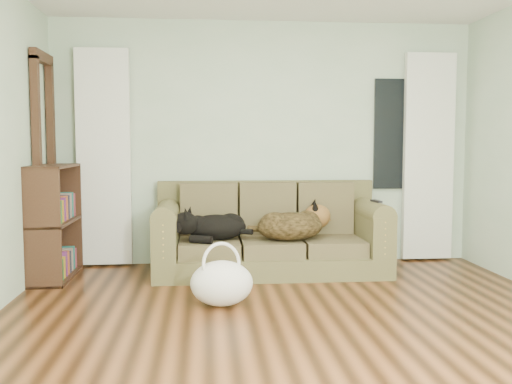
{
  "coord_description": "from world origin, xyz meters",
  "views": [
    {
      "loc": [
        -0.65,
        -3.66,
        1.3
      ],
      "look_at": [
        -0.18,
        1.6,
        0.85
      ],
      "focal_mm": 40.0,
      "sensor_mm": 36.0,
      "label": 1
    }
  ],
  "objects": [
    {
      "name": "floor",
      "position": [
        0.0,
        0.0,
        0.0
      ],
      "size": [
        5.0,
        5.0,
        0.0
      ],
      "primitive_type": "plane",
      "color": "black",
      "rests_on": "ground"
    },
    {
      "name": "wall_back",
      "position": [
        0.0,
        2.5,
        1.3
      ],
      "size": [
        4.5,
        0.04,
        2.6
      ],
      "primitive_type": "cube",
      "color": "beige",
      "rests_on": "ground"
    },
    {
      "name": "curtain_left",
      "position": [
        -1.7,
        2.42,
        1.15
      ],
      "size": [
        0.55,
        0.08,
        2.25
      ],
      "primitive_type": "cube",
      "color": "white",
      "rests_on": "ground"
    },
    {
      "name": "curtain_right",
      "position": [
        1.8,
        2.42,
        1.15
      ],
      "size": [
        0.55,
        0.08,
        2.25
      ],
      "primitive_type": "cube",
      "color": "white",
      "rests_on": "ground"
    },
    {
      "name": "window_pane",
      "position": [
        1.45,
        2.47,
        1.4
      ],
      "size": [
        0.5,
        0.03,
        1.2
      ],
      "primitive_type": "cube",
      "color": "black",
      "rests_on": "wall_back"
    },
    {
      "name": "door_casing",
      "position": [
        -2.2,
        2.05,
        1.05
      ],
      "size": [
        0.07,
        0.6,
        2.1
      ],
      "primitive_type": "cube",
      "color": "black",
      "rests_on": "ground"
    },
    {
      "name": "sofa",
      "position": [
        0.0,
        1.97,
        0.45
      ],
      "size": [
        2.29,
        0.99,
        0.94
      ],
      "primitive_type": "cube",
      "color": "brown",
      "rests_on": "floor"
    },
    {
      "name": "dog_black_lab",
      "position": [
        -0.58,
        1.93,
        0.48
      ],
      "size": [
        0.63,
        0.46,
        0.26
      ],
      "primitive_type": "ellipsoid",
      "rotation": [
        0.0,
        0.0,
        0.07
      ],
      "color": "black",
      "rests_on": "sofa"
    },
    {
      "name": "dog_shepherd",
      "position": [
        0.22,
        1.87,
        0.49
      ],
      "size": [
        0.78,
        0.62,
        0.31
      ],
      "primitive_type": "ellipsoid",
      "rotation": [
        0.0,
        0.0,
        3.35
      ],
      "color": "black",
      "rests_on": "sofa"
    },
    {
      "name": "tv_remote",
      "position": [
        1.04,
        1.81,
        0.73
      ],
      "size": [
        0.07,
        0.19,
        0.02
      ],
      "primitive_type": "cube",
      "rotation": [
        0.0,
        0.0,
        0.13
      ],
      "color": "black",
      "rests_on": "sofa"
    },
    {
      "name": "tote_bag",
      "position": [
        -0.52,
        0.82,
        0.16
      ],
      "size": [
        0.55,
        0.45,
        0.37
      ],
      "primitive_type": "ellipsoid",
      "rotation": [
        0.0,
        0.0,
        0.13
      ],
      "color": "white",
      "rests_on": "floor"
    },
    {
      "name": "bookshelf",
      "position": [
        -2.09,
        1.91,
        0.5
      ],
      "size": [
        0.36,
        0.89,
        1.09
      ],
      "primitive_type": "cube",
      "rotation": [
        0.0,
        0.0,
        0.04
      ],
      "color": "black",
      "rests_on": "floor"
    }
  ]
}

